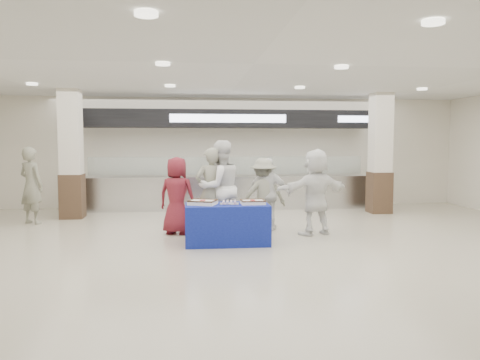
{
  "coord_description": "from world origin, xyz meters",
  "views": [
    {
      "loc": [
        -1.09,
        -7.82,
        1.91
      ],
      "look_at": [
        -0.06,
        1.6,
        1.13
      ],
      "focal_mm": 35.0,
      "sensor_mm": 36.0,
      "label": 1
    }
  ],
  "objects": [
    {
      "name": "sheet_cake_right",
      "position": [
        0.09,
        0.73,
        0.8
      ],
      "size": [
        0.45,
        0.36,
        0.09
      ],
      "color": "white",
      "rests_on": "display_table"
    },
    {
      "name": "civilian_maroon",
      "position": [
        -1.34,
        1.84,
        0.8
      ],
      "size": [
        0.91,
        0.75,
        1.6
      ],
      "primitive_type": "imported",
      "rotation": [
        0.0,
        0.0,
        2.79
      ],
      "color": "maroon",
      "rests_on": "ground"
    },
    {
      "name": "soldier_b",
      "position": [
        0.5,
        2.1,
        0.78
      ],
      "size": [
        1.06,
        0.67,
        1.56
      ],
      "primitive_type": "imported",
      "rotation": [
        0.0,
        0.0,
        3.24
      ],
      "color": "gray",
      "rests_on": "ground"
    },
    {
      "name": "chef_short",
      "position": [
        0.62,
        2.08,
        0.78
      ],
      "size": [
        0.99,
        0.66,
        1.56
      ],
      "primitive_type": "imported",
      "rotation": [
        0.0,
        0.0,
        2.81
      ],
      "color": "white",
      "rests_on": "ground"
    },
    {
      "name": "serving_line",
      "position": [
        0.0,
        5.4,
        1.16
      ],
      "size": [
        8.7,
        0.85,
        2.8
      ],
      "color": "#B9BBC0",
      "rests_on": "ground"
    },
    {
      "name": "soldier_a",
      "position": [
        -0.64,
        1.71,
        0.89
      ],
      "size": [
        0.71,
        0.53,
        1.79
      ],
      "primitive_type": "imported",
      "rotation": [
        0.0,
        0.0,
        3.31
      ],
      "color": "gray",
      "rests_on": "ground"
    },
    {
      "name": "chef_tall",
      "position": [
        -0.45,
        1.76,
        0.97
      ],
      "size": [
        1.15,
        1.04,
        1.94
      ],
      "primitive_type": "imported",
      "rotation": [
        0.0,
        0.0,
        3.55
      ],
      "color": "white",
      "rests_on": "ground"
    },
    {
      "name": "display_table",
      "position": [
        -0.39,
        0.78,
        0.38
      ],
      "size": [
        1.56,
        0.79,
        0.75
      ],
      "primitive_type": "cube",
      "rotation": [
        0.0,
        0.0,
        -0.01
      ],
      "color": "navy",
      "rests_on": "ground"
    },
    {
      "name": "column_right",
      "position": [
        4.0,
        4.2,
        1.53
      ],
      "size": [
        0.55,
        0.55,
        3.2
      ],
      "color": "#3A281A",
      "rests_on": "ground"
    },
    {
      "name": "soldier_bg",
      "position": [
        -4.74,
        3.46,
        0.9
      ],
      "size": [
        0.78,
        0.71,
        1.79
      ],
      "primitive_type": "imported",
      "rotation": [
        0.0,
        0.0,
        2.59
      ],
      "color": "gray",
      "rests_on": "ground"
    },
    {
      "name": "cupcake_tray",
      "position": [
        -0.35,
        0.79,
        0.78
      ],
      "size": [
        0.37,
        0.29,
        0.06
      ],
      "color": "#B1B2B7",
      "rests_on": "display_table"
    },
    {
      "name": "column_left",
      "position": [
        -4.0,
        4.2,
        1.53
      ],
      "size": [
        0.55,
        0.55,
        3.2
      ],
      "color": "#3A281A",
      "rests_on": "ground"
    },
    {
      "name": "ground",
      "position": [
        0.0,
        0.0,
        0.0
      ],
      "size": [
        14.0,
        14.0,
        0.0
      ],
      "primitive_type": "plane",
      "color": "beige",
      "rests_on": "ground"
    },
    {
      "name": "sheet_cake_left",
      "position": [
        -0.84,
        0.76,
        0.8
      ],
      "size": [
        0.58,
        0.52,
        0.1
      ],
      "color": "white",
      "rests_on": "display_table"
    },
    {
      "name": "civilian_white",
      "position": [
        1.48,
        1.47,
        0.89
      ],
      "size": [
        1.72,
        1.01,
        1.77
      ],
      "primitive_type": "imported",
      "rotation": [
        0.0,
        0.0,
        3.46
      ],
      "color": "white",
      "rests_on": "ground"
    }
  ]
}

